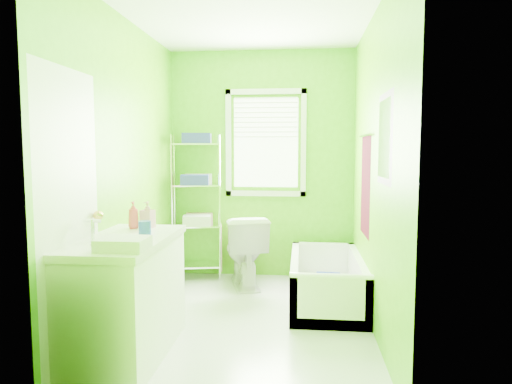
# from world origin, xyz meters

# --- Properties ---
(ground) EXTENTS (2.90, 2.90, 0.00)m
(ground) POSITION_xyz_m (0.00, 0.00, 0.00)
(ground) COLOR silver
(ground) RESTS_ON ground
(room_envelope) EXTENTS (2.14, 2.94, 2.62)m
(room_envelope) POSITION_xyz_m (0.00, 0.00, 1.55)
(room_envelope) COLOR #51AF08
(room_envelope) RESTS_ON ground
(window) EXTENTS (0.92, 0.05, 1.22)m
(window) POSITION_xyz_m (0.05, 1.42, 1.61)
(window) COLOR white
(window) RESTS_ON ground
(door) EXTENTS (0.09, 0.80, 2.00)m
(door) POSITION_xyz_m (-1.04, -1.00, 1.00)
(door) COLOR white
(door) RESTS_ON ground
(right_wall_decor) EXTENTS (0.04, 1.48, 1.17)m
(right_wall_decor) POSITION_xyz_m (1.04, -0.02, 1.32)
(right_wall_decor) COLOR #460816
(right_wall_decor) RESTS_ON ground
(bathtub) EXTENTS (0.68, 1.45, 0.47)m
(bathtub) POSITION_xyz_m (0.71, 0.54, 0.15)
(bathtub) COLOR white
(bathtub) RESTS_ON ground
(toilet) EXTENTS (0.62, 0.85, 0.78)m
(toilet) POSITION_xyz_m (-0.15, 1.03, 0.39)
(toilet) COLOR white
(toilet) RESTS_ON ground
(vanity) EXTENTS (0.59, 1.14, 1.07)m
(vanity) POSITION_xyz_m (-0.77, -0.76, 0.46)
(vanity) COLOR white
(vanity) RESTS_ON ground
(wire_shelf_unit) EXTENTS (0.60, 0.50, 1.66)m
(wire_shelf_unit) POSITION_xyz_m (-0.71, 1.28, 1.01)
(wire_shelf_unit) COLOR silver
(wire_shelf_unit) RESTS_ON ground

